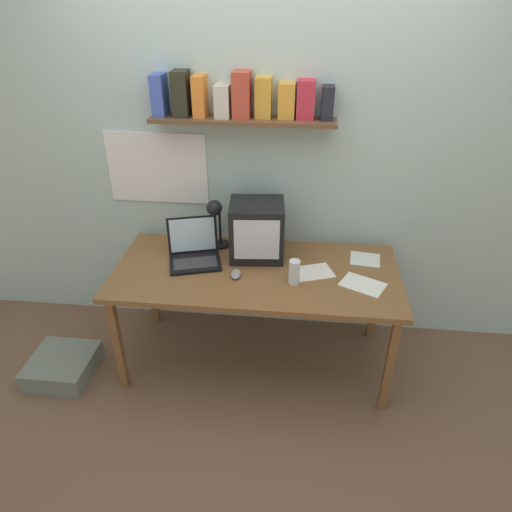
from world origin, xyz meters
TOP-DOWN VIEW (x-y plane):
  - ground_plane at (0.00, 0.00)m, footprint 12.00×12.00m
  - back_wall at (-0.01, 0.48)m, footprint 5.60×0.24m
  - corner_desk at (0.00, 0.00)m, footprint 1.73×0.80m
  - crt_monitor at (-0.01, 0.18)m, footprint 0.36×0.33m
  - laptop at (-0.40, 0.09)m, footprint 0.38×0.36m
  - desk_lamp at (-0.28, 0.24)m, footprint 0.13×0.16m
  - juice_glass at (0.23, -0.11)m, footprint 0.07×0.07m
  - computer_mouse at (-0.11, -0.08)m, footprint 0.07×0.11m
  - printed_handout at (0.63, -0.09)m, footprint 0.29×0.26m
  - open_notebook at (0.34, 0.01)m, footprint 0.28×0.24m
  - loose_paper_near_laptop at (0.67, 0.20)m, footprint 0.20×0.19m
  - floor_cushion at (-1.24, -0.28)m, footprint 0.39×0.39m

SIDE VIEW (x-z plane):
  - ground_plane at x=0.00m, z-range 0.00..0.00m
  - floor_cushion at x=-1.24m, z-range 0.00..0.14m
  - corner_desk at x=0.00m, z-range 0.31..1.03m
  - printed_handout at x=0.63m, z-range 0.72..0.72m
  - open_notebook at x=0.34m, z-range 0.72..0.72m
  - loose_paper_near_laptop at x=0.67m, z-range 0.72..0.72m
  - computer_mouse at x=-0.11m, z-range 0.72..0.75m
  - laptop at x=-0.40m, z-range 0.66..0.91m
  - juice_glass at x=0.23m, z-range 0.71..0.86m
  - crt_monitor at x=-0.01m, z-range 0.72..1.08m
  - desk_lamp at x=-0.28m, z-range 0.79..1.14m
  - back_wall at x=-0.01m, z-range 0.01..2.61m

